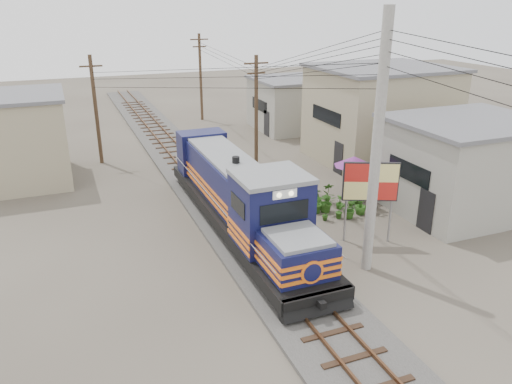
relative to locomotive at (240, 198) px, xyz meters
name	(u,v)px	position (x,y,z in m)	size (l,w,h in m)	color
ground	(282,279)	(0.00, -4.67, -1.67)	(120.00, 120.00, 0.00)	#473F35
ballast	(208,191)	(0.00, 5.33, -1.59)	(3.60, 70.00, 0.16)	#595651
track	(208,188)	(0.00, 5.33, -1.41)	(1.15, 70.00, 0.12)	#51331E
locomotive	(240,198)	(0.00, 0.00, 0.00)	(2.81, 15.28, 3.79)	black
utility_pole_main	(377,149)	(3.50, -5.17, 3.33)	(0.40, 0.40, 10.00)	#9E9B93
wooden_pole_mid	(256,109)	(4.50, 9.33, 2.01)	(1.60, 0.24, 7.00)	#4C3826
wooden_pole_far	(201,76)	(4.80, 23.33, 2.26)	(1.60, 0.24, 7.50)	#4C3826
wooden_pole_left	(96,108)	(-5.00, 13.33, 2.01)	(1.60, 0.24, 7.00)	#4C3826
power_lines	(209,57)	(-0.14, 3.83, 5.90)	(9.65, 19.00, 3.30)	black
shophouse_front	(466,165)	(11.50, -1.67, 0.69)	(7.35, 6.30, 4.70)	gray
shophouse_mid	(379,114)	(12.50, 7.33, 1.44)	(8.40, 7.35, 6.20)	gray
shophouse_back	(293,103)	(11.00, 17.33, 0.44)	(6.30, 6.30, 4.20)	gray
shophouse_left	(11,139)	(-10.00, 11.33, 0.94)	(6.30, 6.30, 5.20)	gray
billboard	(371,184)	(4.85, -3.10, 1.08)	(2.24, 1.08, 3.71)	#99999E
market_umbrella	(354,161)	(7.09, 1.72, 0.41)	(2.17, 2.17, 2.36)	black
vendor	(374,194)	(7.29, -0.03, -0.86)	(0.59, 0.39, 1.62)	black
plant_nursery	(337,202)	(5.36, 0.37, -1.17)	(3.27, 3.12, 1.12)	#285618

